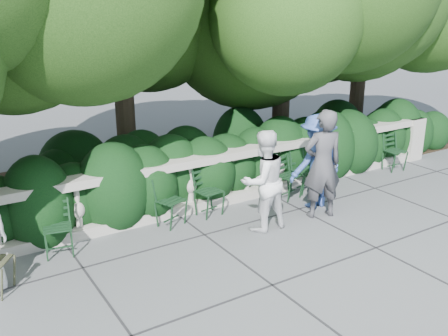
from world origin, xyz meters
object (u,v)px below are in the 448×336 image
chair_f (398,172)px  chair_weathered (9,293)px  chair_e (294,200)px  chair_d (308,193)px  chair_a (61,259)px  chair_c (214,217)px  chair_b (178,227)px  person_woman_grey (323,164)px  person_casual_man (263,181)px  person_older_blue (317,161)px

chair_f → chair_weathered: 8.27m
chair_e → chair_d: bearing=3.8°
chair_a → chair_weathered: 0.98m
chair_a → chair_c: bearing=14.3°
chair_e → chair_weathered: size_ratio=1.00×
chair_b → chair_f: bearing=-21.7°
chair_a → chair_e: bearing=12.1°
chair_e → person_woman_grey: bearing=-107.2°
chair_weathered → person_casual_man: bearing=-58.2°
chair_d → chair_weathered: (-5.68, -0.63, 0.00)m
chair_b → chair_weathered: bearing=171.1°
chair_d → chair_e: bearing=-173.2°
chair_f → chair_weathered: same height
person_woman_grey → chair_e: bearing=-80.9°
chair_c → person_casual_man: (0.44, -0.80, 0.84)m
person_woman_grey → person_older_blue: size_ratio=1.10×
chair_a → chair_f: same height
chair_c → chair_d: (2.17, 0.01, 0.00)m
chair_e → person_older_blue: 0.97m
chair_d → person_casual_man: person_casual_man is taller
chair_a → person_older_blue: person_older_blue is taller
chair_a → chair_b: 1.96m
chair_weathered → person_casual_man: 4.04m
chair_f → person_older_blue: (-2.89, -0.47, 0.87)m
chair_a → chair_c: same height
chair_d → person_older_blue: size_ratio=0.49×
person_woman_grey → person_older_blue: 0.47m
chair_a → chair_b: size_ratio=1.00×
person_woman_grey → chair_a: bearing=5.0°
chair_e → chair_b: bearing=167.5°
chair_c → chair_f: size_ratio=1.00×
person_woman_grey → chair_b: bearing=-5.2°
chair_d → chair_weathered: same height
chair_weathered → person_casual_man: (3.95, -0.18, 0.84)m
chair_b → person_older_blue: bearing=-32.4°
chair_c → person_older_blue: bearing=-24.6°
person_woman_grey → person_older_blue: bearing=-104.6°
chair_b → chair_f: same height
person_casual_man → chair_b: bearing=-34.6°
chair_f → person_casual_man: 4.44m
chair_c → chair_weathered: 3.56m
chair_e → person_woman_grey: (-0.10, -0.81, 0.95)m
chair_f → chair_c: bearing=-175.6°
chair_c → chair_weathered: same height
chair_d → person_casual_man: (-1.73, -0.81, 0.84)m
chair_c → person_older_blue: (1.85, -0.52, 0.87)m
chair_c → chair_f: 4.74m
person_older_blue → chair_a: bearing=-5.4°
person_woman_grey → person_casual_man: bearing=10.3°
chair_a → chair_weathered: bearing=-134.1°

